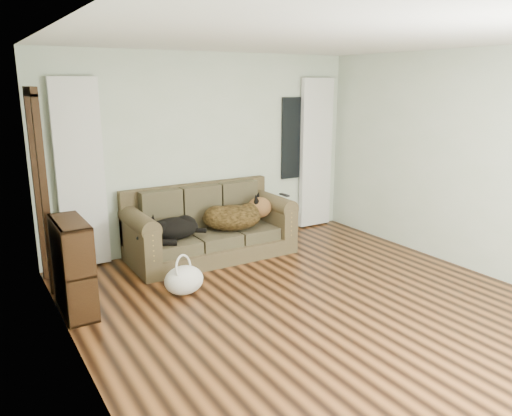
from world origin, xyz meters
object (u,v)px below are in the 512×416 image
dog_black_lab (171,229)px  dog_shepherd (235,218)px  tote_bag (184,280)px  sofa (211,223)px  bookshelf (73,264)px

dog_black_lab → dog_shepherd: 0.88m
dog_shepherd → tote_bag: size_ratio=1.85×
dog_black_lab → dog_shepherd: dog_shepherd is taller
sofa → tote_bag: 1.25m
sofa → dog_shepherd: bearing=-15.2°
tote_bag → dog_shepherd: bearing=37.8°
sofa → tote_bag: sofa is taller
bookshelf → sofa: bearing=27.3°
sofa → bookshelf: 2.01m
sofa → dog_shepherd: sofa is taller
tote_bag → bookshelf: bearing=170.9°
dog_shepherd → sofa: bearing=6.1°
dog_black_lab → tote_bag: 0.93m
sofa → tote_bag: bearing=-130.0°
sofa → dog_shepherd: 0.33m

